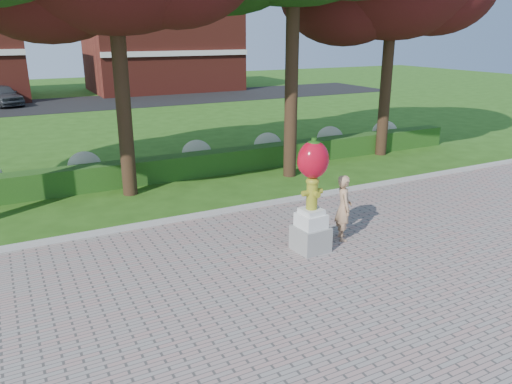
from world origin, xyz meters
The scene contains 10 objects.
ground centered at (0.00, 0.00, 0.00)m, with size 100.00×100.00×0.00m, color #285114.
walkway centered at (0.00, -4.00, 0.02)m, with size 40.00×14.00×0.04m, color gray.
curb centered at (0.00, 3.00, 0.07)m, with size 40.00×0.18×0.15m, color #ADADA5.
lawn_hedge centered at (0.00, 7.00, 0.40)m, with size 24.00×0.70×0.80m, color #194914.
hydrangea_row centered at (0.57, 8.00, 0.55)m, with size 20.10×1.10×0.99m.
street centered at (0.00, 28.00, 0.01)m, with size 50.00×8.00×0.02m, color black.
building_right centered at (8.00, 34.00, 3.20)m, with size 12.00×8.00×6.40m, color maroon.
hydrant_sculpture centered at (0.61, -0.19, 1.43)m, with size 0.77×0.76×2.63m.
woman centered at (1.66, 0.00, 0.84)m, with size 0.58×0.38×1.60m, color tan.
parked_car centered at (-4.86, 29.31, 0.73)m, with size 1.68×4.18×1.42m, color #42454A.
Camera 1 is at (-5.37, -8.96, 4.85)m, focal length 35.00 mm.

